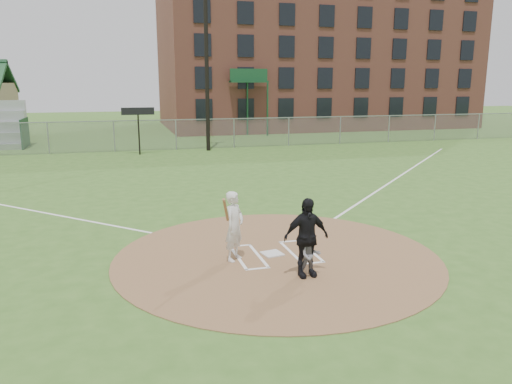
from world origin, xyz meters
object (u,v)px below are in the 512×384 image
object	(u,v)px
batter_at_plate	(234,226)
catcher	(310,255)
umpire	(306,237)
home_plate	(272,254)

from	to	relation	value
batter_at_plate	catcher	bearing A→B (deg)	-47.02
catcher	umpire	bearing A→B (deg)	151.54
umpire	batter_at_plate	world-z (taller)	umpire
umpire	catcher	bearing A→B (deg)	-36.09
home_plate	umpire	bearing A→B (deg)	-79.40
home_plate	catcher	world-z (taller)	catcher
umpire	batter_at_plate	xyz separation A→B (m)	(-1.35, 1.48, -0.04)
home_plate	batter_at_plate	size ratio (longest dim) A/B	0.28
catcher	umpire	size ratio (longest dim) A/B	0.55
home_plate	catcher	distance (m)	1.79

